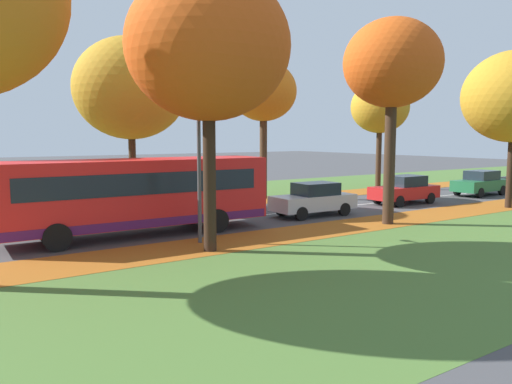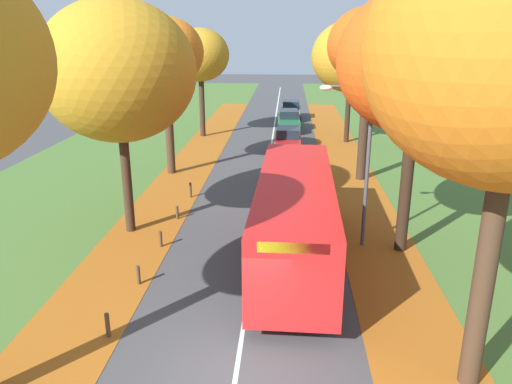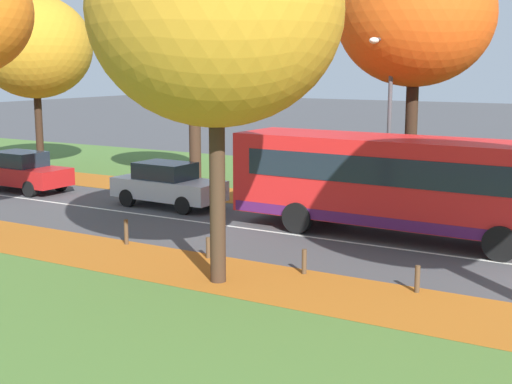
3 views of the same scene
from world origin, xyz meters
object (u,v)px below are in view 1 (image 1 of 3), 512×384
at_px(tree_right_mid, 392,65).
at_px(bus, 137,192).
at_px(bollard_sixth, 220,201).
at_px(bollard_third, 53,215).
at_px(bollard_fifth, 171,206).
at_px(tree_left_far, 380,107).
at_px(tree_right_near, 208,47).
at_px(tree_left_near, 130,89).
at_px(bollard_fourth, 116,210).
at_px(car_red_following, 405,190).
at_px(car_silver_lead, 314,199).
at_px(tree_left_mid, 263,92).
at_px(streetlamp_right, 195,140).
at_px(car_green_third_in_line, 480,183).

xyz_separation_m(tree_right_mid, bus, (-3.69, -10.15, -5.20)).
bearing_deg(bollard_sixth, bollard_third, -90.25).
xyz_separation_m(tree_right_mid, bollard_fifth, (-8.64, -6.53, -6.61)).
height_order(tree_left_far, tree_right_near, tree_right_near).
xyz_separation_m(tree_left_near, bollard_fourth, (1.60, -1.49, -5.97)).
distance_m(bollard_fifth, car_red_following, 13.26).
relative_size(tree_right_mid, bollard_sixth, 11.96).
height_order(bollard_fourth, car_silver_lead, car_silver_lead).
distance_m(bollard_fourth, car_silver_lead, 9.60).
bearing_deg(tree_left_near, tree_left_mid, 91.68).
distance_m(tree_right_mid, car_silver_lead, 7.16).
relative_size(tree_right_mid, car_red_following, 2.10).
xyz_separation_m(tree_right_mid, car_silver_lead, (-3.54, -1.28, -6.09)).
relative_size(tree_right_mid, streetlamp_right, 1.48).
distance_m(bollard_third, streetlamp_right, 8.73).
bearing_deg(tree_left_near, bollard_third, -69.86).
distance_m(tree_right_near, bollard_fourth, 10.98).
bearing_deg(streetlamp_right, car_red_following, 99.82).
xyz_separation_m(tree_left_near, bollard_third, (1.60, -4.36, -5.96)).
height_order(bollard_sixth, car_red_following, car_red_following).
distance_m(bollard_third, car_green_third_in_line, 25.99).
bearing_deg(tree_left_far, car_green_third_in_line, 21.90).
relative_size(tree_right_near, bollard_third, 14.37).
bearing_deg(bollard_third, bollard_fifth, 89.92).
height_order(tree_left_near, bollard_fifth, tree_left_near).
bearing_deg(tree_right_near, tree_left_far, 118.31).
height_order(bollard_fourth, car_green_third_in_line, car_green_third_in_line).
height_order(bollard_fifth, streetlamp_right, streetlamp_right).
height_order(tree_right_mid, bollard_fifth, tree_right_mid).
bearing_deg(tree_left_mid, bollard_sixth, -65.80).
distance_m(tree_right_mid, bollard_fourth, 14.37).
relative_size(bollard_sixth, car_red_following, 0.18).
xyz_separation_m(tree_right_near, tree_right_mid, (-0.24, 9.06, 0.15)).
relative_size(car_silver_lead, car_green_third_in_line, 1.00).
height_order(tree_left_near, streetlamp_right, tree_left_near).
height_order(bollard_fourth, streetlamp_right, streetlamp_right).
distance_m(car_silver_lead, car_red_following, 7.16).
xyz_separation_m(tree_left_mid, bus, (6.81, -10.69, -4.82)).
bearing_deg(streetlamp_right, tree_right_near, -10.57).
bearing_deg(bollard_fifth, bollard_third, -90.08).
bearing_deg(tree_left_mid, tree_left_near, -88.32).
distance_m(tree_left_far, bollard_fourth, 20.92).
bearing_deg(streetlamp_right, tree_left_mid, 134.30).
bearing_deg(bollard_sixth, car_silver_lead, 25.11).
bearing_deg(tree_right_near, car_silver_lead, 115.95).
bearing_deg(bollard_third, car_green_third_in_line, 79.54).
relative_size(tree_right_near, streetlamp_right, 1.53).
xyz_separation_m(car_red_following, car_green_third_in_line, (0.03, 7.41, 0.00)).
bearing_deg(bollard_fourth, bollard_third, -90.07).
xyz_separation_m(tree_left_near, car_green_third_in_line, (6.32, 21.19, -5.47)).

